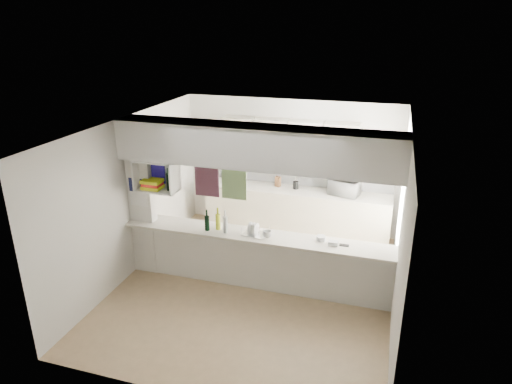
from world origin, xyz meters
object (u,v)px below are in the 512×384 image
at_px(wine_bottles, 217,223).
at_px(bowl, 345,178).
at_px(microwave, 345,187).
at_px(dish_rack, 255,230).

bearing_deg(wine_bottles, bowl, 51.55).
distance_m(bowl, wine_bottles, 2.72).
bearing_deg(microwave, wine_bottles, 67.42).
bearing_deg(bowl, microwave, 59.27).
xyz_separation_m(bowl, wine_bottles, (-1.69, -2.13, -0.20)).
bearing_deg(dish_rack, microwave, 71.39).
xyz_separation_m(microwave, wine_bottles, (-1.70, -2.15, -0.01)).
height_order(microwave, bowl, bowl).
distance_m(microwave, wine_bottles, 2.74).
bearing_deg(wine_bottles, microwave, 51.62).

